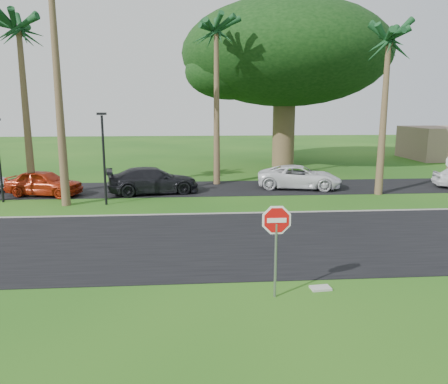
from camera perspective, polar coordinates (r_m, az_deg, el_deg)
name	(u,v)px	position (r m, az deg, el deg)	size (l,w,h in m)	color
ground	(243,258)	(14.64, 2.44, -8.66)	(120.00, 120.00, 0.00)	#184B12
road	(236,240)	(16.52, 1.61, -6.28)	(120.00, 8.00, 0.02)	black
parking_strip	(218,188)	(26.68, -0.75, 0.50)	(120.00, 5.00, 0.02)	black
curb	(227,213)	(20.39, 0.42, -2.81)	(120.00, 0.12, 0.06)	gray
stop_sign_near	(276,232)	(11.34, 6.84, -5.26)	(1.05, 0.07, 2.62)	gray
palm_left_mid	(19,33)	(26.45, -25.21, 18.26)	(5.00, 5.00, 10.00)	brown
palm_center	(216,35)	(28.03, -1.01, 19.82)	(5.00, 5.00, 10.50)	brown
palm_right_near	(389,44)	(26.16, 20.71, 17.60)	(5.00, 5.00, 9.50)	brown
canopy_tree	(286,55)	(36.69, 8.04, 17.34)	(16.50, 16.50, 13.12)	brown
streetlight_right	(104,153)	(22.70, -15.44, 4.95)	(0.45, 0.25, 4.64)	black
car_red	(44,183)	(26.36, -22.47, 1.08)	(1.69, 4.21, 1.43)	#A9270E
car_dark	(153,181)	(25.32, -9.25, 1.47)	(2.10, 5.16, 1.50)	black
car_minivan	(299,177)	(26.92, 9.83, 1.92)	(2.31, 5.01, 1.39)	white
utility_slab	(321,288)	(12.61, 12.50, -12.15)	(0.55, 0.35, 0.06)	#A7A59E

